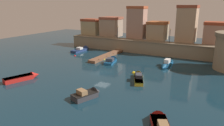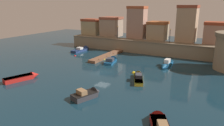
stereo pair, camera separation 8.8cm
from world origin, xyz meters
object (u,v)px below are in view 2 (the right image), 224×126
(moored_boat_0, at_px, (24,77))
(moored_boat_4, at_px, (88,94))
(moored_boat_2, at_px, (112,60))
(moored_boat_6, at_px, (160,125))
(moored_boat_5, at_px, (83,49))
(quay_lamp_1, at_px, (170,33))
(mooring_buoy_0, at_px, (75,56))
(quay_lamp_0, at_px, (118,30))
(moored_boat_3, at_px, (167,64))
(mooring_buoy_2, at_px, (104,60))
(mooring_buoy_1, at_px, (134,73))
(moored_boat_1, at_px, (138,77))

(moored_boat_0, bearing_deg, moored_boat_4, -73.73)
(moored_boat_2, xyz_separation_m, moored_boat_6, (17.30, -21.31, 0.10))
(moored_boat_5, bearing_deg, quay_lamp_1, -74.08)
(moored_boat_6, bearing_deg, moored_boat_2, 12.82)
(moored_boat_4, height_order, mooring_buoy_0, moored_boat_4)
(moored_boat_4, xyz_separation_m, moored_boat_5, (-19.18, 25.02, -0.12))
(quay_lamp_0, distance_m, moored_boat_3, 19.73)
(moored_boat_5, bearing_deg, moored_boat_2, -114.17)
(moored_boat_3, bearing_deg, moored_boat_0, -44.38)
(moored_boat_6, xyz_separation_m, mooring_buoy_2, (-19.83, 21.91, -0.44))
(quay_lamp_1, bearing_deg, moored_boat_5, -166.96)
(quay_lamp_1, height_order, mooring_buoy_1, quay_lamp_1)
(quay_lamp_0, height_order, moored_boat_2, quay_lamp_0)
(moored_boat_1, xyz_separation_m, moored_boat_5, (-22.48, 14.62, -0.04))
(quay_lamp_0, relative_size, mooring_buoy_2, 4.73)
(mooring_buoy_0, bearing_deg, mooring_buoy_1, -17.75)
(quay_lamp_1, bearing_deg, moored_boat_0, -120.47)
(quay_lamp_1, relative_size, mooring_buoy_2, 4.75)
(moored_boat_4, distance_m, moored_boat_5, 31.53)
(moored_boat_4, height_order, moored_boat_6, moored_boat_6)
(moored_boat_0, height_order, moored_boat_5, moored_boat_5)
(moored_boat_4, height_order, mooring_buoy_1, moored_boat_4)
(moored_boat_4, xyz_separation_m, mooring_buoy_1, (1.33, 13.01, -0.48))
(mooring_buoy_2, bearing_deg, quay_lamp_0, 100.16)
(moored_boat_0, bearing_deg, moored_boat_5, 31.61)
(quay_lamp_1, height_order, moored_boat_5, quay_lamp_1)
(moored_boat_1, distance_m, mooring_buoy_1, 3.29)
(quay_lamp_1, height_order, moored_boat_0, quay_lamp_1)
(moored_boat_0, height_order, moored_boat_1, moored_boat_1)
(mooring_buoy_0, bearing_deg, mooring_buoy_2, 1.09)
(moored_boat_3, distance_m, moored_boat_6, 24.06)
(quay_lamp_0, distance_m, mooring_buoy_2, 12.70)
(moored_boat_2, relative_size, moored_boat_3, 0.94)
(moored_boat_0, distance_m, moored_boat_4, 13.90)
(moored_boat_1, height_order, moored_boat_2, moored_boat_2)
(moored_boat_6, bearing_deg, quay_lamp_0, 7.14)
(quay_lamp_1, xyz_separation_m, moored_boat_4, (-3.50, -30.27, -5.14))
(moored_boat_3, bearing_deg, quay_lamp_0, -120.60)
(quay_lamp_1, bearing_deg, mooring_buoy_2, -137.80)
(quay_lamp_0, distance_m, moored_boat_0, 30.14)
(moored_boat_0, distance_m, moored_boat_3, 27.76)
(quay_lamp_0, xyz_separation_m, mooring_buoy_1, (12.21, -17.26, -5.61))
(mooring_buoy_2, bearing_deg, quay_lamp_1, 42.20)
(moored_boat_5, distance_m, mooring_buoy_2, 11.92)
(moored_boat_2, distance_m, mooring_buoy_2, 2.61)
(quay_lamp_1, bearing_deg, moored_boat_4, -96.60)
(quay_lamp_0, height_order, mooring_buoy_2, quay_lamp_0)
(moored_boat_2, bearing_deg, moored_boat_5, 49.86)
(quay_lamp_0, relative_size, moored_boat_4, 0.72)
(moored_boat_4, bearing_deg, moored_boat_2, 38.97)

